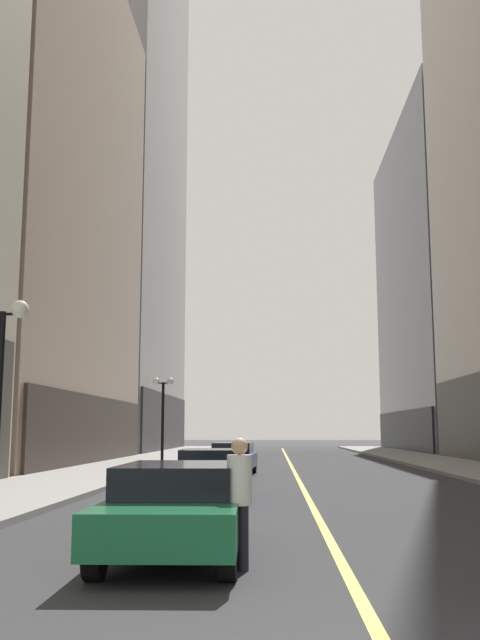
{
  "coord_description": "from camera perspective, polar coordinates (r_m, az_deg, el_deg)",
  "views": [
    {
      "loc": [
        -0.94,
        -4.02,
        1.82
      ],
      "look_at": [
        -2.38,
        27.68,
        6.73
      ],
      "focal_mm": 40.08,
      "sensor_mm": 36.0,
      "label": 1
    }
  ],
  "objects": [
    {
      "name": "sidewalk_right",
      "position": [
        40.12,
        16.15,
        -10.96
      ],
      "size": [
        4.5,
        78.0,
        0.15
      ],
      "primitive_type": "cube",
      "color": "gray",
      "rests_on": "ground"
    },
    {
      "name": "building_left_mid",
      "position": [
        43.33,
        -17.67,
        9.48
      ],
      "size": [
        10.58,
        24.0,
        30.36
      ],
      "color": "gray",
      "rests_on": "ground"
    },
    {
      "name": "building_left_far",
      "position": [
        73.01,
        -11.39,
        16.36
      ],
      "size": [
        14.6,
        26.0,
        65.46
      ],
      "color": "gray",
      "rests_on": "ground"
    },
    {
      "name": "street_lamp_left_near",
      "position": [
        15.14,
        -18.58,
        -2.89
      ],
      "size": [
        1.06,
        0.36,
        4.43
      ],
      "color": "black",
      "rests_on": "ground"
    },
    {
      "name": "car_blue",
      "position": [
        29.85,
        -0.55,
        -10.92
      ],
      "size": [
        1.91,
        4.84,
        1.32
      ],
      "color": "navy",
      "rests_on": "ground"
    },
    {
      "name": "street_lamp_left_far",
      "position": [
        35.93,
        -6.17,
        -6.46
      ],
      "size": [
        1.06,
        0.36,
        4.43
      ],
      "color": "black",
      "rests_on": "ground"
    },
    {
      "name": "sidewalk_left",
      "position": [
        39.73,
        -8.15,
        -11.24
      ],
      "size": [
        4.5,
        78.0,
        0.15
      ],
      "primitive_type": "cube",
      "color": "gray",
      "rests_on": "ground"
    },
    {
      "name": "car_green",
      "position": [
        10.85,
        -5.04,
        -14.57
      ],
      "size": [
        1.96,
        4.72,
        1.32
      ],
      "color": "#196038",
      "rests_on": "ground"
    },
    {
      "name": "ground_plane",
      "position": [
        39.07,
        4.07,
        -11.45
      ],
      "size": [
        200.0,
        200.0,
        0.0
      ],
      "primitive_type": "plane",
      "color": "#2D2D30"
    },
    {
      "name": "pedestrian_in_white_shirt",
      "position": [
        9.8,
        -0.04,
        -13.58
      ],
      "size": [
        0.48,
        0.48,
        1.72
      ],
      "color": "black",
      "rests_on": "ground"
    },
    {
      "name": "building_right_far",
      "position": [
        67.32,
        16.71,
        2.52
      ],
      "size": [
        10.2,
        26.0,
        29.36
      ],
      "color": "slate",
      "rests_on": "ground"
    },
    {
      "name": "car_navy",
      "position": [
        19.32,
        -2.28,
        -12.07
      ],
      "size": [
        1.85,
        4.06,
        1.32
      ],
      "color": "#141E4C",
      "rests_on": "ground"
    },
    {
      "name": "lane_centre_stripe",
      "position": [
        39.07,
        4.07,
        -11.45
      ],
      "size": [
        0.16,
        70.0,
        0.01
      ],
      "primitive_type": "cube",
      "color": "#E5D64C",
      "rests_on": "ground"
    }
  ]
}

